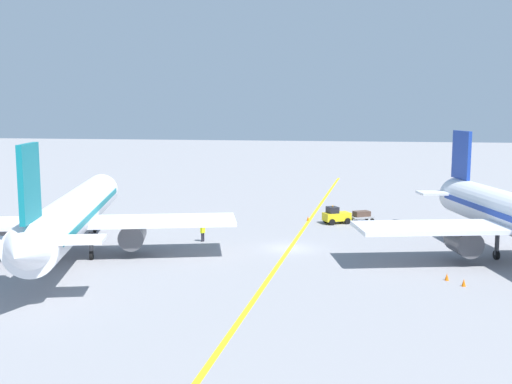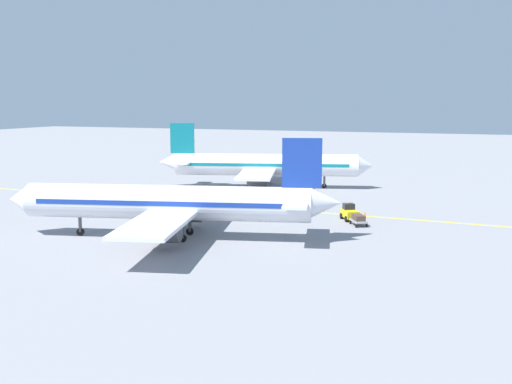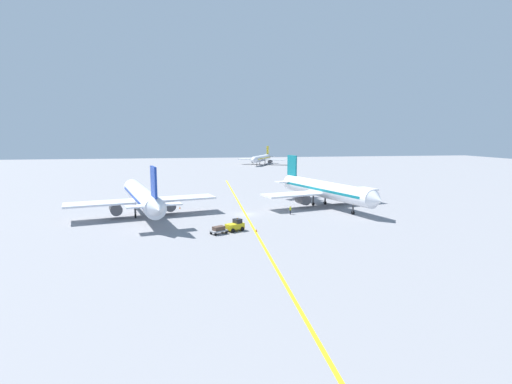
% 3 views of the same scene
% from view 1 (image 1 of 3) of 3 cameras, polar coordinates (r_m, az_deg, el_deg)
% --- Properties ---
extents(ground_plane, '(400.00, 400.00, 0.00)m').
position_cam_1_polar(ground_plane, '(55.78, 3.24, -5.38)').
color(ground_plane, gray).
extents(apron_yellow_centreline, '(4.28, 119.95, 0.01)m').
position_cam_1_polar(apron_yellow_centreline, '(55.78, 3.24, -5.38)').
color(apron_yellow_centreline, yellow).
rests_on(apron_yellow_centreline, ground).
extents(airplane_adjacent_stand, '(28.35, 34.92, 10.60)m').
position_cam_1_polar(airplane_adjacent_stand, '(54.58, -16.90, -2.03)').
color(airplane_adjacent_stand, white).
rests_on(airplane_adjacent_stand, ground).
extents(baggage_tug_white, '(3.35, 2.85, 2.11)m').
position_cam_1_polar(baggage_tug_white, '(68.20, 7.62, -2.25)').
color(baggage_tug_white, gold).
rests_on(baggage_tug_white, ground).
extents(baggage_cart_trailing, '(2.95, 2.52, 1.24)m').
position_cam_1_polar(baggage_cart_trailing, '(69.79, 10.02, -2.19)').
color(baggage_cart_trailing, gray).
rests_on(baggage_cart_trailing, ground).
extents(ground_crew_worker, '(0.40, 0.47, 1.68)m').
position_cam_1_polar(ground_crew_worker, '(58.62, -5.10, -3.85)').
color(ground_crew_worker, '#23232D').
rests_on(ground_crew_worker, ground).
extents(traffic_cone_near_nose, '(0.32, 0.32, 0.55)m').
position_cam_1_polar(traffic_cone_near_nose, '(46.44, 19.18, -8.15)').
color(traffic_cone_near_nose, orange).
rests_on(traffic_cone_near_nose, ground).
extents(traffic_cone_mid_apron, '(0.32, 0.32, 0.55)m').
position_cam_1_polar(traffic_cone_mid_apron, '(69.71, 4.97, -2.52)').
color(traffic_cone_mid_apron, orange).
rests_on(traffic_cone_mid_apron, ground).
extents(traffic_cone_by_wingtip, '(0.32, 0.32, 0.55)m').
position_cam_1_polar(traffic_cone_by_wingtip, '(47.59, 17.72, -7.71)').
color(traffic_cone_by_wingtip, orange).
rests_on(traffic_cone_by_wingtip, ground).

